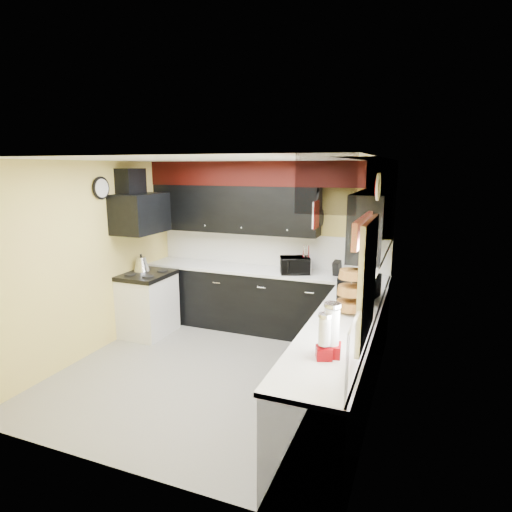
{
  "coord_description": "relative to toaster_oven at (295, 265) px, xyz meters",
  "views": [
    {
      "loc": [
        2.15,
        -4.24,
        2.42
      ],
      "look_at": [
        0.24,
        0.65,
        1.32
      ],
      "focal_mm": 30.0,
      "sensor_mm": 36.0,
      "label": 1
    }
  ],
  "objects": [
    {
      "name": "window",
      "position": [
        1.26,
        -2.33,
        0.49
      ],
      "size": [
        0.03,
        0.86,
        0.96
      ],
      "primitive_type": null,
      "color": "white",
      "rests_on": "wall_right"
    },
    {
      "name": "microwave",
      "position": [
        1.02,
        -0.88,
        0.02
      ],
      "size": [
        0.45,
        0.56,
        0.27
      ],
      "primitive_type": "imported",
      "rotation": [
        0.0,
        0.0,
        1.32
      ],
      "color": "black",
      "rests_on": "counter_right"
    },
    {
      "name": "soffit_right",
      "position": [
        1.1,
        -1.61,
        1.27
      ],
      "size": [
        0.36,
        3.24,
        0.35
      ],
      "primitive_type": "cube",
      "color": "black",
      "rests_on": "wall_right"
    },
    {
      "name": "utensil_crock",
      "position": [
        0.15,
        0.04,
        -0.03
      ],
      "size": [
        0.22,
        0.22,
        0.18
      ],
      "primitive_type": "cylinder",
      "rotation": [
        0.0,
        0.0,
        -0.42
      ],
      "color": "white",
      "rests_on": "counter_back"
    },
    {
      "name": "knife_block",
      "position": [
        0.58,
        0.09,
        -0.01
      ],
      "size": [
        0.11,
        0.14,
        0.21
      ],
      "primitive_type": "cube",
      "rotation": [
        0.0,
        0.0,
        -0.14
      ],
      "color": "black",
      "rests_on": "counter_back"
    },
    {
      "name": "wall_back",
      "position": [
        -0.52,
        0.37,
        0.19
      ],
      "size": [
        3.6,
        0.06,
        2.5
      ],
      "primitive_type": "cube",
      "color": "#E0C666",
      "rests_on": "ground"
    },
    {
      "name": "cab_back",
      "position": [
        -0.52,
        0.07,
        -0.61
      ],
      "size": [
        3.6,
        0.6,
        0.9
      ],
      "primitive_type": "cube",
      "color": "black",
      "rests_on": "ground"
    },
    {
      "name": "soffit_back",
      "position": [
        -0.52,
        0.19,
        1.27
      ],
      "size": [
        3.6,
        0.36,
        0.35
      ],
      "primitive_type": "cube",
      "color": "black",
      "rests_on": "wall_back"
    },
    {
      "name": "cut_board",
      "position": [
        0.31,
        -0.13,
        0.74
      ],
      "size": [
        0.03,
        0.26,
        0.35
      ],
      "primitive_type": "cube",
      "color": "white",
      "rests_on": "upper_back"
    },
    {
      "name": "splash_right",
      "position": [
        1.27,
        -1.43,
        0.13
      ],
      "size": [
        0.02,
        3.6,
        0.5
      ],
      "primitive_type": "cube",
      "color": "white",
      "rests_on": "counter_right"
    },
    {
      "name": "hood_duct",
      "position": [
        -2.2,
        -0.68,
        1.14
      ],
      "size": [
        0.24,
        0.4,
        0.4
      ],
      "primitive_type": "cube",
      "color": "black",
      "rests_on": "wall_left"
    },
    {
      "name": "deco_plate",
      "position": [
        1.25,
        -1.78,
        1.19
      ],
      "size": [
        0.03,
        0.24,
        0.24
      ],
      "primitive_type": null,
      "color": "white",
      "rests_on": "wall_right"
    },
    {
      "name": "kettle",
      "position": [
        -2.17,
        -0.6,
        -0.03
      ],
      "size": [
        0.25,
        0.25,
        0.21
      ],
      "primitive_type": null,
      "rotation": [
        0.0,
        0.0,
        0.08
      ],
      "color": "#B9B9BE",
      "rests_on": "cooktop"
    },
    {
      "name": "cooktop",
      "position": [
        -2.02,
        -0.68,
        -0.17
      ],
      "size": [
        0.62,
        0.77,
        0.06
      ],
      "primitive_type": "cube",
      "color": "black",
      "rests_on": "stove"
    },
    {
      "name": "upper_back",
      "position": [
        -1.02,
        0.19,
        0.74
      ],
      "size": [
        2.6,
        0.35,
        0.7
      ],
      "primitive_type": "cube",
      "color": "black",
      "rests_on": "wall_back"
    },
    {
      "name": "dispenser_b",
      "position": [
        0.99,
        -2.57,
        0.05
      ],
      "size": [
        0.16,
        0.16,
        0.33
      ],
      "primitive_type": null,
      "rotation": [
        0.0,
        0.0,
        0.34
      ],
      "color": "#5D090B",
      "rests_on": "counter_right"
    },
    {
      "name": "wall_right",
      "position": [
        1.28,
        -1.43,
        0.19
      ],
      "size": [
        0.06,
        3.6,
        2.5
      ],
      "primitive_type": "cube",
      "color": "#E0C666",
      "rests_on": "ground"
    },
    {
      "name": "dispenser_a",
      "position": [
        1.03,
        -2.49,
        0.09
      ],
      "size": [
        0.18,
        0.18,
        0.42
      ],
      "primitive_type": null,
      "rotation": [
        0.0,
        0.0,
        0.14
      ],
      "color": "maroon",
      "rests_on": "counter_right"
    },
    {
      "name": "pan_top",
      "position": [
        0.3,
        0.12,
        0.94
      ],
      "size": [
        0.03,
        0.22,
        0.4
      ],
      "primitive_type": null,
      "color": "black",
      "rests_on": "upper_back"
    },
    {
      "name": "pan_mid",
      "position": [
        0.3,
        -0.01,
        0.69
      ],
      "size": [
        0.03,
        0.28,
        0.46
      ],
      "primitive_type": null,
      "color": "black",
      "rests_on": "upper_back"
    },
    {
      "name": "clock",
      "position": [
        -2.29,
        -1.18,
        1.09
      ],
      "size": [
        0.03,
        0.3,
        0.3
      ],
      "primitive_type": null,
      "color": "black",
      "rests_on": "wall_left"
    },
    {
      "name": "wall_left",
      "position": [
        -2.32,
        -1.43,
        0.19
      ],
      "size": [
        0.06,
        3.6,
        2.5
      ],
      "primitive_type": "cube",
      "color": "#E0C666",
      "rests_on": "ground"
    },
    {
      "name": "baskets",
      "position": [
        1.0,
        -1.38,
        0.12
      ],
      "size": [
        0.27,
        0.27,
        0.5
      ],
      "primitive_type": null,
      "color": "brown",
      "rests_on": "upper_right"
    },
    {
      "name": "valance",
      "position": [
        1.21,
        -2.33,
        0.89
      ],
      "size": [
        0.04,
        0.88,
        0.2
      ],
      "primitive_type": "cube",
      "color": "red",
      "rests_on": "wall_right"
    },
    {
      "name": "upper_right",
      "position": [
        1.1,
        -0.53,
        0.74
      ],
      "size": [
        0.35,
        1.8,
        0.7
      ],
      "primitive_type": "cube",
      "color": "black",
      "rests_on": "wall_right"
    },
    {
      "name": "stove",
      "position": [
        -2.02,
        -0.68,
        -0.63
      ],
      "size": [
        0.6,
        0.75,
        0.86
      ],
      "primitive_type": "cube",
      "color": "white",
      "rests_on": "ground"
    },
    {
      "name": "ceiling",
      "position": [
        -0.52,
        -1.43,
        1.44
      ],
      "size": [
        3.6,
        3.6,
        0.06
      ],
      "primitive_type": "cube",
      "color": "white",
      "rests_on": "wall_back"
    },
    {
      "name": "ground",
      "position": [
        -0.52,
        -1.43,
        -1.06
      ],
      "size": [
        3.6,
        3.6,
        0.0
      ],
      "primitive_type": "plane",
      "color": "gray",
      "rests_on": "ground"
    },
    {
      "name": "toaster_oven",
      "position": [
        0.0,
        0.0,
        0.0
      ],
      "size": [
        0.51,
        0.47,
        0.24
      ],
      "primitive_type": "imported",
      "rotation": [
        0.0,
        0.0,
        0.39
      ],
      "color": "black",
      "rests_on": "counter_back"
    },
    {
      "name": "counter_right",
      "position": [
        0.98,
        -1.73,
        -0.14
      ],
      "size": [
        0.64,
        3.02,
        0.04
      ],
      "primitive_type": "cube",
      "color": "white",
      "rests_on": "cab_right"
    },
    {
      "name": "hood",
      "position": [
        -2.07,
        -0.68,
        0.72
      ],
      "size": [
        0.5,
        0.78,
        0.55
      ],
      "primitive_type": "cube",
      "color": "black",
      "rests_on": "wall_left"
    },
    {
      "name": "cab_right",
      "position": [
        0.98,
        -1.73,
        -0.61
      ],
      "size": [
        0.6,
        3.0,
        0.9
      ],
      "primitive_type": "cube",
      "color": "black",
      "rests_on": "ground"
    },
    {
      "name": "pan_low",
      "position": [
        0.3,
        0.25,
        0.66
      ],
      "size": [
        0.03,
        0.24,
        0.42
      ],
      "primitive_type": null,
      "color": "black",
      "rests_on": "upper_back"
    },
    {
      "name": "splash_back",
      "position": [
        -0.52,
        0.36,
        0.13
      ],
      "size": [
        3.6,
        0.02,
        0.5
      ],
      "primitive_type": "cube",
      "color": "white",
      "rests_on": "counter_back"
    },
    {
      "name": "counter_back",
      "position": [
        -0.52,
        0.07,
        -0.14
      ],
      "size": [
        3.62,
        0.64,
        0.04
      ],
      "primitive_type": "cube",
      "color": "white",
      "rests_on": "cab_back"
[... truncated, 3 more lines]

